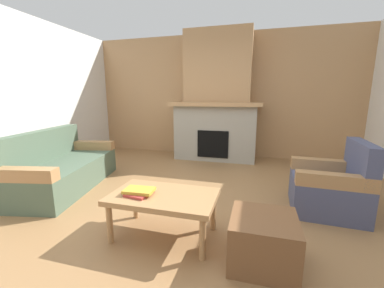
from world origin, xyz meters
name	(u,v)px	position (x,y,z in m)	size (l,w,h in m)	color
ground	(178,211)	(0.00, 0.00, 0.00)	(9.00, 9.00, 0.00)	olive
wall_back_wood_panel	(220,96)	(0.00, 3.00, 1.35)	(6.00, 0.12, 2.70)	tan
fireplace	(217,105)	(0.00, 2.62, 1.16)	(1.90, 0.82, 2.70)	gray
couch	(61,169)	(-1.92, 0.26, 0.29)	(1.19, 1.94, 0.85)	#4C604C
armchair	(331,187)	(1.74, 0.50, 0.29)	(0.80, 0.80, 0.85)	#474C6B
coffee_table	(164,200)	(0.04, -0.51, 0.38)	(1.00, 0.60, 0.43)	#A87A4C
ottoman	(263,240)	(0.96, -0.66, 0.20)	(0.52, 0.52, 0.40)	brown
book_stack_near_edge	(139,192)	(-0.18, -0.58, 0.46)	(0.29, 0.24, 0.05)	#B23833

